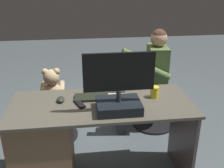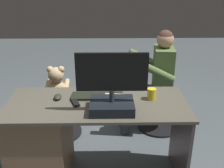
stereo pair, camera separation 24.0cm
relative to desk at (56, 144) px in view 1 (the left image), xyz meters
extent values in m
plane|color=#50595D|center=(-0.38, -0.34, -0.39)|extent=(10.00, 10.00, 0.00)
cube|color=#565145|center=(-0.38, 0.00, 0.34)|extent=(1.43, 0.61, 0.02)
cube|color=#846245|center=(0.09, 0.00, -0.03)|extent=(0.46, 0.56, 0.72)
cube|color=#574849|center=(-1.07, 0.00, -0.03)|extent=(0.02, 0.55, 0.72)
cube|color=black|center=(-0.49, 0.13, 0.38)|extent=(0.32, 0.26, 0.07)
cylinder|color=#333338|center=(-0.49, 0.13, 0.46)|extent=(0.04, 0.04, 0.09)
cube|color=black|center=(-0.49, 0.13, 0.65)|extent=(0.51, 0.02, 0.28)
cube|color=black|center=(-0.49, 0.11, 0.65)|extent=(0.47, 0.00, 0.25)
cube|color=black|center=(-0.38, -0.10, 0.36)|extent=(0.42, 0.14, 0.02)
ellipsoid|color=#2C2D26|center=(-0.06, -0.07, 0.37)|extent=(0.06, 0.10, 0.04)
cylinder|color=yellow|center=(-0.82, -0.05, 0.39)|extent=(0.07, 0.07, 0.09)
cube|color=black|center=(-0.21, 0.00, 0.36)|extent=(0.09, 0.16, 0.02)
cube|color=beige|center=(-0.53, 0.04, 0.36)|extent=(0.26, 0.33, 0.02)
cylinder|color=black|center=(0.07, -0.71, -0.38)|extent=(0.47, 0.47, 0.03)
cylinder|color=gray|center=(0.07, -0.71, -0.19)|extent=(0.04, 0.04, 0.35)
cylinder|color=brown|center=(0.07, -0.71, 0.02)|extent=(0.39, 0.39, 0.06)
ellipsoid|color=tan|center=(0.07, -0.71, 0.15)|extent=(0.19, 0.16, 0.20)
sphere|color=tan|center=(0.07, -0.71, 0.31)|extent=(0.16, 0.16, 0.16)
sphere|color=beige|center=(0.07, -0.78, 0.30)|extent=(0.06, 0.06, 0.06)
sphere|color=tan|center=(0.01, -0.71, 0.37)|extent=(0.07, 0.07, 0.07)
sphere|color=tan|center=(0.13, -0.71, 0.37)|extent=(0.07, 0.07, 0.07)
cylinder|color=tan|center=(-0.03, -0.74, 0.19)|extent=(0.06, 0.15, 0.10)
cylinder|color=tan|center=(0.16, -0.74, 0.19)|extent=(0.06, 0.15, 0.10)
cylinder|color=tan|center=(0.02, -0.82, 0.08)|extent=(0.06, 0.12, 0.06)
cylinder|color=tan|center=(0.12, -0.82, 0.08)|extent=(0.06, 0.12, 0.06)
cylinder|color=black|center=(-1.06, -0.82, -0.38)|extent=(0.49, 0.49, 0.03)
cylinder|color=gray|center=(-1.06, -0.82, -0.19)|extent=(0.04, 0.04, 0.35)
cylinder|color=#355969|center=(-1.06, -0.82, 0.02)|extent=(0.39, 0.39, 0.06)
cube|color=#56703D|center=(-1.06, -0.82, 0.31)|extent=(0.23, 0.34, 0.52)
sphere|color=tan|center=(-1.06, -0.82, 0.65)|extent=(0.18, 0.18, 0.18)
sphere|color=#4E3327|center=(-1.06, -0.82, 0.67)|extent=(0.16, 0.16, 0.16)
cylinder|color=#56703D|center=(-0.94, -0.61, 0.38)|extent=(0.41, 0.12, 0.24)
cylinder|color=#56703D|center=(-0.90, -1.01, 0.38)|extent=(0.41, 0.12, 0.24)
cylinder|color=#333944|center=(-0.86, -0.71, 0.07)|extent=(0.43, 0.15, 0.11)
cylinder|color=#333944|center=(-0.65, -0.69, -0.17)|extent=(0.10, 0.10, 0.44)
cylinder|color=#333944|center=(-0.84, -0.89, 0.07)|extent=(0.43, 0.15, 0.11)
cylinder|color=#333944|center=(-0.64, -0.87, -0.17)|extent=(0.10, 0.10, 0.44)
camera|label=1|loc=(-0.23, 1.86, 1.30)|focal=42.91mm
camera|label=2|loc=(-0.47, 1.88, 1.30)|focal=42.91mm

